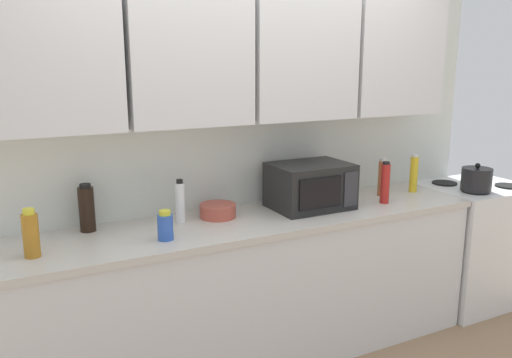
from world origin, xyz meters
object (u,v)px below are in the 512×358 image
Objects in this scene: bottle_amber_vinegar at (31,234)px; bowl_ceramic_small at (218,211)px; kettle at (476,179)px; bottle_yellow_mustard at (414,173)px; bottle_soy_dark at (87,208)px; bottle_red_sauce at (385,183)px; microwave at (310,186)px; stove_range at (470,243)px; bottle_blue_cleaner at (165,226)px; bottle_spice_jar at (382,177)px; bottle_white_jar at (180,202)px.

bowl_ceramic_small is at bearing 10.40° from bottle_amber_vinegar.
bottle_amber_vinegar reaches higher than bowl_ceramic_small.
bottle_yellow_mustard is (-0.38, 0.21, 0.04)m from kettle.
bottle_soy_dark is at bearing 173.32° from bowl_ceramic_small.
bowl_ceramic_small is at bearing 169.33° from bottle_red_sauce.
bottle_yellow_mustard is (0.87, 0.01, -0.01)m from microwave.
microwave is 1.83× the size of bottle_soy_dark.
microwave reaches higher than bottle_yellow_mustard.
microwave is 1.78× the size of bottle_yellow_mustard.
bottle_soy_dark is (-1.32, 0.16, -0.01)m from microwave.
bottle_yellow_mustard is (2.48, 0.13, 0.02)m from bottle_amber_vinegar.
microwave reaches higher than bowl_ceramic_small.
kettle is 0.88× the size of bottle_amber_vinegar.
microwave is 1.77× the size of bottle_red_sauce.
kettle is (-0.17, -0.14, 0.54)m from stove_range.
kettle is 2.24m from bottle_blue_cleaner.
bottle_red_sauce reaches higher than stove_range.
stove_range is at bearing 4.28° from bottle_red_sauce.
stove_range is 1.10m from bottle_red_sauce.
kettle is 1.26m from microwave.
stove_range is 2.80m from bottle_soy_dark.
bowl_ceramic_small is at bearing 31.59° from bottle_blue_cleaner.
bottle_spice_jar reaches higher than bottle_amber_vinegar.
bottle_spice_jar is 1.43m from bottle_white_jar.
bottle_spice_jar is (-0.26, 0.02, -0.01)m from bottle_yellow_mustard.
bottle_amber_vinegar is at bearing -166.52° from bottle_white_jar.
bottle_soy_dark is at bearing 135.24° from bottle_blue_cleaner.
bottle_soy_dark is (-2.74, 0.22, 0.57)m from stove_range.
bottle_blue_cleaner is 0.73× the size of bowl_ceramic_small.
bottle_amber_vinegar is 0.90× the size of bottle_soy_dark.
bottle_soy_dark is (-2.57, 0.36, 0.03)m from kettle.
microwave reaches higher than bottle_soy_dark.
bowl_ceramic_small is at bearing 171.53° from kettle.
bottle_spice_jar is 1.93m from bottle_soy_dark.
stove_range is at bearing -2.34° from microwave.
kettle is at bearing -140.53° from stove_range.
bottle_amber_vinegar reaches higher than kettle.
bottle_yellow_mustard reaches higher than bottle_spice_jar.
bottle_spice_jar is at bearing 7.21° from bottle_blue_cleaner.
bottle_spice_jar is at bearing 175.28° from bottle_yellow_mustard.
bottle_blue_cleaner is (-1.85, -0.18, -0.06)m from bottle_yellow_mustard.
bottle_red_sauce reaches higher than kettle.
bottle_soy_dark reaches higher than bottle_spice_jar.
microwave is 1.91× the size of bottle_white_jar.
microwave reaches higher than bottle_red_sauce.
bottle_red_sauce reaches higher than bottle_amber_vinegar.
kettle is 1.86m from bowl_ceramic_small.
bottle_blue_cleaner is (-2.40, -0.11, 0.52)m from stove_range.
kettle is 2.59m from bottle_soy_dark.
bottle_blue_cleaner is (0.63, -0.05, -0.04)m from bottle_amber_vinegar.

